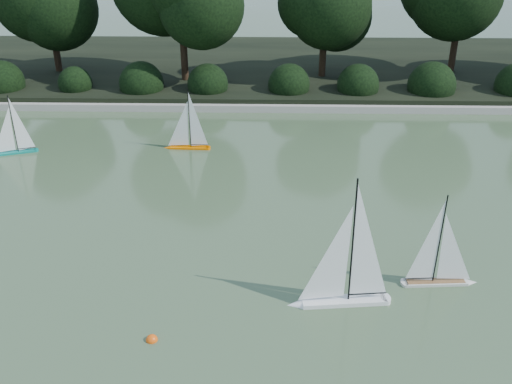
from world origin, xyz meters
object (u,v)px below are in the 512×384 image
Objects in this scene: sailboat_white_b at (443,270)px; sailboat_teal at (11,144)px; race_buoy at (152,340)px; sailboat_white_a at (338,284)px; sailboat_orange at (185,139)px.

sailboat_white_b is 9.24m from sailboat_teal.
sailboat_white_b is 4.10m from race_buoy.
sailboat_white_a is 13.18× the size of race_buoy.
race_buoy is (4.13, -5.86, -0.22)m from sailboat_teal.
sailboat_white_a is 6.12m from sailboat_orange.
sailboat_orange is at bearing 93.83° from race_buoy.
sailboat_orange is 9.79× the size of race_buoy.
race_buoy is (-2.35, -0.79, -0.31)m from sailboat_white_a.
sailboat_white_b is at bearing -29.75° from sailboat_teal.
sailboat_white_a is 1.28× the size of sailboat_white_b.
sailboat_white_a is at bearing -38.02° from sailboat_teal.
sailboat_teal is at bearing -174.11° from sailboat_orange.
sailboat_orange is 6.27m from race_buoy.
sailboat_white_b is (1.54, 0.49, -0.07)m from sailboat_white_a.
sailboat_teal is (-3.71, -0.38, -0.01)m from sailboat_orange.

